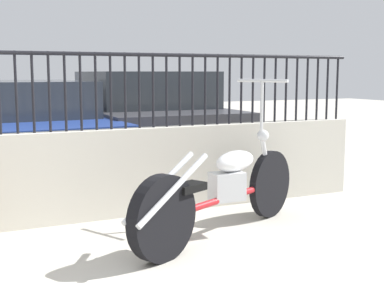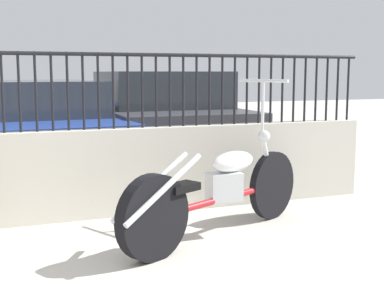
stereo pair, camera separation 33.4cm
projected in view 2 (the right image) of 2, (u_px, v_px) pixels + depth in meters
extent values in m
cylinder|color=black|center=(2.00, 92.00, 4.67)|extent=(0.02, 0.02, 0.72)
cylinder|color=black|center=(19.00, 92.00, 4.72)|extent=(0.02, 0.02, 0.72)
cylinder|color=black|center=(36.00, 92.00, 4.77)|extent=(0.02, 0.02, 0.72)
cylinder|color=black|center=(52.00, 92.00, 4.82)|extent=(0.02, 0.02, 0.72)
cylinder|color=black|center=(68.00, 92.00, 4.87)|extent=(0.02, 0.02, 0.72)
cylinder|color=black|center=(83.00, 91.00, 4.92)|extent=(0.02, 0.02, 0.72)
cylinder|color=black|center=(98.00, 91.00, 4.97)|extent=(0.02, 0.02, 0.72)
cylinder|color=black|center=(113.00, 91.00, 5.02)|extent=(0.02, 0.02, 0.72)
cylinder|color=black|center=(128.00, 91.00, 5.07)|extent=(0.02, 0.02, 0.72)
cylinder|color=black|center=(142.00, 91.00, 5.12)|extent=(0.02, 0.02, 0.72)
cylinder|color=black|center=(156.00, 90.00, 5.17)|extent=(0.02, 0.02, 0.72)
cylinder|color=black|center=(170.00, 90.00, 5.22)|extent=(0.02, 0.02, 0.72)
cylinder|color=black|center=(183.00, 90.00, 5.28)|extent=(0.02, 0.02, 0.72)
cylinder|color=black|center=(197.00, 90.00, 5.33)|extent=(0.02, 0.02, 0.72)
cylinder|color=black|center=(209.00, 90.00, 5.38)|extent=(0.02, 0.02, 0.72)
cylinder|color=black|center=(222.00, 90.00, 5.43)|extent=(0.02, 0.02, 0.72)
cylinder|color=black|center=(235.00, 89.00, 5.48)|extent=(0.02, 0.02, 0.72)
cylinder|color=black|center=(247.00, 89.00, 5.53)|extent=(0.02, 0.02, 0.72)
cylinder|color=black|center=(259.00, 89.00, 5.58)|extent=(0.02, 0.02, 0.72)
cylinder|color=black|center=(271.00, 89.00, 5.63)|extent=(0.02, 0.02, 0.72)
cylinder|color=black|center=(282.00, 89.00, 5.68)|extent=(0.02, 0.02, 0.72)
cylinder|color=black|center=(294.00, 89.00, 5.73)|extent=(0.02, 0.02, 0.72)
cylinder|color=black|center=(305.00, 89.00, 5.78)|extent=(0.02, 0.02, 0.72)
cylinder|color=black|center=(316.00, 88.00, 5.83)|extent=(0.02, 0.02, 0.72)
cylinder|color=black|center=(327.00, 88.00, 5.88)|extent=(0.02, 0.02, 0.72)
cylinder|color=black|center=(337.00, 88.00, 5.93)|extent=(0.02, 0.02, 0.72)
cylinder|color=black|center=(348.00, 88.00, 5.98)|extent=(0.02, 0.02, 0.72)
cylinder|color=black|center=(272.00, 185.00, 5.04)|extent=(0.60, 0.34, 0.64)
cylinder|color=black|center=(153.00, 218.00, 3.91)|extent=(0.63, 0.39, 0.65)
cylinder|color=#AD191E|center=(220.00, 199.00, 4.48)|extent=(1.30, 0.68, 0.06)
cube|color=silver|center=(224.00, 187.00, 4.50)|extent=(0.28, 0.18, 0.24)
ellipsoid|color=white|center=(233.00, 162.00, 4.56)|extent=(0.53, 0.40, 0.18)
cube|color=black|center=(181.00, 187.00, 4.11)|extent=(0.32, 0.27, 0.06)
cylinder|color=silver|center=(267.00, 160.00, 4.94)|extent=(0.22, 0.14, 0.51)
sphere|color=silver|center=(264.00, 136.00, 4.87)|extent=(0.11, 0.11, 0.11)
cylinder|color=silver|center=(263.00, 108.00, 4.81)|extent=(0.03, 0.03, 0.48)
cylinder|color=silver|center=(263.00, 81.00, 4.78)|extent=(0.26, 0.48, 0.03)
cylinder|color=silver|center=(165.00, 189.00, 3.87)|extent=(0.71, 0.38, 0.44)
cylinder|color=silver|center=(151.00, 186.00, 3.97)|extent=(0.71, 0.38, 0.44)
cylinder|color=black|center=(74.00, 135.00, 9.01)|extent=(0.14, 0.64, 0.64)
cylinder|color=black|center=(120.00, 160.00, 6.50)|extent=(0.14, 0.64, 0.64)
cube|color=navy|center=(31.00, 134.00, 7.38)|extent=(2.02, 4.54, 0.58)
cube|color=#2D3338|center=(32.00, 98.00, 7.11)|extent=(1.74, 2.21, 0.45)
cylinder|color=black|center=(88.00, 133.00, 9.38)|extent=(0.13, 0.64, 0.64)
cylinder|color=black|center=(184.00, 129.00, 9.98)|extent=(0.13, 0.64, 0.64)
cylinder|color=black|center=(118.00, 154.00, 7.00)|extent=(0.13, 0.64, 0.64)
cylinder|color=black|center=(242.00, 147.00, 7.60)|extent=(0.13, 0.64, 0.64)
cube|color=#38383D|center=(157.00, 125.00, 8.46)|extent=(2.01, 4.17, 0.62)
cube|color=#2D3338|center=(160.00, 89.00, 8.19)|extent=(1.76, 2.02, 0.53)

